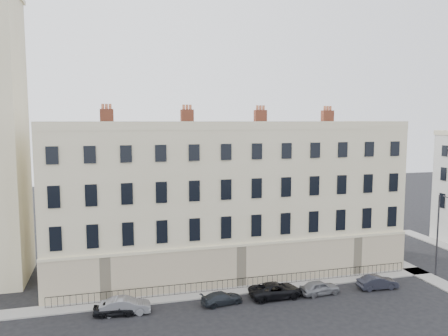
{
  "coord_description": "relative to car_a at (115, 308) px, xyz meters",
  "views": [
    {
      "loc": [
        -18.16,
        -32.61,
        15.88
      ],
      "look_at": [
        -6.6,
        10.0,
        11.06
      ],
      "focal_mm": 35.0,
      "sensor_mm": 36.0,
      "label": 1
    }
  ],
  "objects": [
    {
      "name": "pavement_east_return",
      "position": [
        30.85,
        5.24,
        -0.52
      ],
      "size": [
        2.0,
        24.0,
        0.12
      ],
      "primitive_type": "cube",
      "color": "gray",
      "rests_on": "ground"
    },
    {
      "name": "car_a",
      "position": [
        0.0,
        0.0,
        0.0
      ],
      "size": [
        3.53,
        1.71,
        1.16
      ],
      "primitive_type": "imported",
      "rotation": [
        0.0,
        0.0,
        1.47
      ],
      "color": "black",
      "rests_on": "ground"
    },
    {
      "name": "terrace",
      "position": [
        11.89,
        9.21,
        6.92
      ],
      "size": [
        36.22,
        12.22,
        17.0
      ],
      "color": "beige",
      "rests_on": "ground"
    },
    {
      "name": "ground",
      "position": [
        17.85,
        -2.76,
        -0.58
      ],
      "size": [
        160.0,
        160.0,
        0.0
      ],
      "primitive_type": "plane",
      "color": "black",
      "rests_on": "ground"
    },
    {
      "name": "car_b",
      "position": [
        0.85,
        0.06,
        0.1
      ],
      "size": [
        4.25,
        1.81,
        1.36
      ],
      "primitive_type": "imported",
      "rotation": [
        0.0,
        0.0,
        1.48
      ],
      "color": "slate",
      "rests_on": "ground"
    },
    {
      "name": "streetlamp",
      "position": [
        31.99,
        0.6,
        4.08
      ],
      "size": [
        0.77,
        1.75,
        8.41
      ],
      "rotation": [
        0.0,
        0.0,
        -0.35
      ],
      "color": "#2C2B30",
      "rests_on": "ground"
    },
    {
      "name": "car_e",
      "position": [
        18.26,
        -0.46,
        0.06
      ],
      "size": [
        3.87,
        1.83,
        1.28
      ],
      "primitive_type": "imported",
      "rotation": [
        0.0,
        0.0,
        1.66
      ],
      "color": "slate",
      "rests_on": "ground"
    },
    {
      "name": "car_d",
      "position": [
        14.08,
        -0.1,
        0.09
      ],
      "size": [
        4.87,
        2.29,
        1.35
      ],
      "primitive_type": "imported",
      "rotation": [
        0.0,
        0.0,
        1.58
      ],
      "color": "black",
      "rests_on": "ground"
    },
    {
      "name": "car_f",
      "position": [
        24.18,
        -0.7,
        0.05
      ],
      "size": [
        3.88,
        1.57,
        1.25
      ],
      "primitive_type": "imported",
      "rotation": [
        0.0,
        0.0,
        1.51
      ],
      "color": "#21222C",
      "rests_on": "ground"
    },
    {
      "name": "railings",
      "position": [
        11.85,
        2.64,
        -0.03
      ],
      "size": [
        35.0,
        0.04,
        0.96
      ],
      "color": "black",
      "rests_on": "ground"
    },
    {
      "name": "pavement_terrace",
      "position": [
        7.85,
        2.24,
        -0.52
      ],
      "size": [
        48.0,
        2.0,
        0.12
      ],
      "primitive_type": "cube",
      "color": "gray",
      "rests_on": "ground"
    },
    {
      "name": "car_c",
      "position": [
        9.04,
        -0.2,
        -0.04
      ],
      "size": [
        3.89,
        2.1,
        1.07
      ],
      "primitive_type": "imported",
      "rotation": [
        0.0,
        0.0,
        1.74
      ],
      "color": "black",
      "rests_on": "ground"
    }
  ]
}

